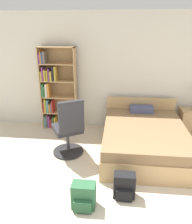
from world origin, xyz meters
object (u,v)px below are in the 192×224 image
office_chair (69,131)px  backpack_green (84,196)px  bed (144,137)px  bookshelf (54,90)px  nightstand (192,122)px  backpack_black (124,186)px

office_chair → backpack_green: office_chair is taller
bed → office_chair: bearing=-166.0°
bookshelf → nightstand: bookshelf is taller
bookshelf → bed: bookshelf is taller
office_chair → backpack_green: 1.37m
office_chair → backpack_black: 1.45m
bookshelf → nightstand: (3.13, -0.05, -0.63)m
bookshelf → bed: size_ratio=0.92×
bookshelf → backpack_black: 2.83m
bookshelf → backpack_green: (1.05, -2.47, -0.74)m
backpack_black → backpack_green: backpack_black is taller
nightstand → bed: bearing=-144.3°
bed → backpack_black: bearing=-106.1°
bed → nightstand: 1.41m
bookshelf → nightstand: bearing=-0.9°
bookshelf → nightstand: size_ratio=3.29×
bookshelf → office_chair: (0.59, -1.22, -0.41)m
bed → office_chair: (-1.39, -0.35, 0.23)m
bed → backpack_black: size_ratio=5.60×
bookshelf → backpack_black: size_ratio=5.13×
nightstand → backpack_black: nightstand is taller
office_chair → backpack_green: bearing=-69.7°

